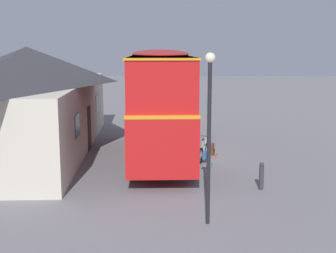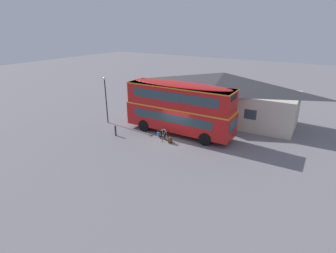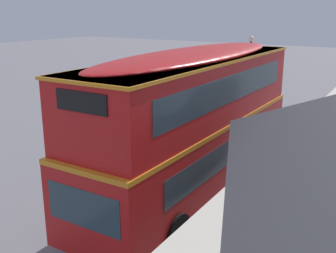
{
  "view_description": "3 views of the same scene",
  "coord_description": "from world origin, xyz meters",
  "px_view_note": "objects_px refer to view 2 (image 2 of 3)",
  "views": [
    {
      "loc": [
        -20.01,
        1.29,
        4.84
      ],
      "look_at": [
        -0.45,
        1.04,
        1.43
      ],
      "focal_mm": 48.04,
      "sensor_mm": 36.0,
      "label": 1
    },
    {
      "loc": [
        11.01,
        -18.77,
        9.5
      ],
      "look_at": [
        -0.4,
        -0.55,
        1.31
      ],
      "focal_mm": 28.66,
      "sensor_mm": 36.0,
      "label": 2
    },
    {
      "loc": [
        10.33,
        7.38,
        5.91
      ],
      "look_at": [
        -2.17,
        -0.75,
        1.63
      ],
      "focal_mm": 43.69,
      "sensor_mm": 36.0,
      "label": 3
    }
  ],
  "objects_px": {
    "touring_bicycle": "(162,135)",
    "kerb_bollard": "(116,130)",
    "water_bottle_green_metal": "(150,136)",
    "backpack_on_ground": "(170,140)",
    "street_lamp": "(106,95)",
    "double_decker_bus": "(179,106)",
    "water_bottle_red_squeeze": "(162,141)"
  },
  "relations": [
    {
      "from": "backpack_on_ground",
      "to": "water_bottle_red_squeeze",
      "type": "distance_m",
      "value": 0.76
    },
    {
      "from": "water_bottle_green_metal",
      "to": "kerb_bollard",
      "type": "height_order",
      "value": "kerb_bollard"
    },
    {
      "from": "touring_bicycle",
      "to": "street_lamp",
      "type": "height_order",
      "value": "street_lamp"
    },
    {
      "from": "water_bottle_green_metal",
      "to": "kerb_bollard",
      "type": "bearing_deg",
      "value": -153.7
    },
    {
      "from": "backpack_on_ground",
      "to": "water_bottle_green_metal",
      "type": "bearing_deg",
      "value": 174.47
    },
    {
      "from": "street_lamp",
      "to": "kerb_bollard",
      "type": "xyz_separation_m",
      "value": [
        3.06,
        -2.16,
        -2.42
      ]
    },
    {
      "from": "kerb_bollard",
      "to": "water_bottle_red_squeeze",
      "type": "bearing_deg",
      "value": 13.19
    },
    {
      "from": "backpack_on_ground",
      "to": "touring_bicycle",
      "type": "bearing_deg",
      "value": 157.55
    },
    {
      "from": "touring_bicycle",
      "to": "kerb_bollard",
      "type": "xyz_separation_m",
      "value": [
        -4.03,
        -1.63,
        0.13
      ]
    },
    {
      "from": "double_decker_bus",
      "to": "backpack_on_ground",
      "type": "xyz_separation_m",
      "value": [
        0.47,
        -2.34,
        -2.34
      ]
    },
    {
      "from": "backpack_on_ground",
      "to": "water_bottle_green_metal",
      "type": "height_order",
      "value": "backpack_on_ground"
    },
    {
      "from": "double_decker_bus",
      "to": "touring_bicycle",
      "type": "distance_m",
      "value": 3.02
    },
    {
      "from": "touring_bicycle",
      "to": "backpack_on_ground",
      "type": "height_order",
      "value": "touring_bicycle"
    },
    {
      "from": "water_bottle_green_metal",
      "to": "street_lamp",
      "type": "xyz_separation_m",
      "value": [
        -5.89,
        0.76,
        2.82
      ]
    },
    {
      "from": "street_lamp",
      "to": "water_bottle_red_squeeze",
      "type": "bearing_deg",
      "value": -8.64
    },
    {
      "from": "water_bottle_green_metal",
      "to": "water_bottle_red_squeeze",
      "type": "height_order",
      "value": "water_bottle_red_squeeze"
    },
    {
      "from": "touring_bicycle",
      "to": "street_lamp",
      "type": "bearing_deg",
      "value": 175.69
    },
    {
      "from": "double_decker_bus",
      "to": "kerb_bollard",
      "type": "distance_m",
      "value": 6.21
    },
    {
      "from": "backpack_on_ground",
      "to": "kerb_bollard",
      "type": "height_order",
      "value": "kerb_bollard"
    },
    {
      "from": "touring_bicycle",
      "to": "street_lamp",
      "type": "xyz_separation_m",
      "value": [
        -7.08,
        0.53,
        2.54
      ]
    },
    {
      "from": "water_bottle_green_metal",
      "to": "touring_bicycle",
      "type": "bearing_deg",
      "value": 10.92
    },
    {
      "from": "water_bottle_red_squeeze",
      "to": "backpack_on_ground",
      "type": "bearing_deg",
      "value": 11.68
    },
    {
      "from": "water_bottle_green_metal",
      "to": "water_bottle_red_squeeze",
      "type": "distance_m",
      "value": 1.61
    },
    {
      "from": "water_bottle_green_metal",
      "to": "kerb_bollard",
      "type": "relative_size",
      "value": 0.22
    },
    {
      "from": "touring_bicycle",
      "to": "water_bottle_green_metal",
      "type": "distance_m",
      "value": 1.24
    },
    {
      "from": "double_decker_bus",
      "to": "touring_bicycle",
      "type": "xyz_separation_m",
      "value": [
        -0.62,
        -1.89,
        -2.27
      ]
    },
    {
      "from": "double_decker_bus",
      "to": "water_bottle_green_metal",
      "type": "height_order",
      "value": "double_decker_bus"
    },
    {
      "from": "touring_bicycle",
      "to": "water_bottle_red_squeeze",
      "type": "relative_size",
      "value": 7.46
    },
    {
      "from": "water_bottle_red_squeeze",
      "to": "water_bottle_green_metal",
      "type": "bearing_deg",
      "value": 166.77
    },
    {
      "from": "touring_bicycle",
      "to": "water_bottle_green_metal",
      "type": "height_order",
      "value": "touring_bicycle"
    },
    {
      "from": "street_lamp",
      "to": "kerb_bollard",
      "type": "distance_m",
      "value": 4.46
    },
    {
      "from": "water_bottle_red_squeeze",
      "to": "street_lamp",
      "type": "distance_m",
      "value": 8.05
    }
  ]
}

